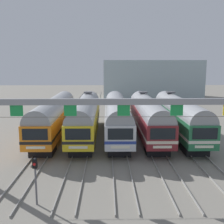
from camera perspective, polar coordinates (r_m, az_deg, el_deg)
name	(u,v)px	position (r m, az deg, el deg)	size (l,w,h in m)	color
ground_plane	(117,137)	(34.06, 1.01, -5.13)	(160.00, 160.00, 0.00)	gray
track_bed	(114,112)	(50.63, 0.33, 0.02)	(16.74, 70.00, 0.15)	gray
commuter_train_orange	(54,116)	(34.04, -11.91, -0.72)	(2.88, 18.06, 4.77)	orange
commuter_train_yellow	(86,115)	(33.53, -5.50, -0.70)	(2.88, 18.06, 5.05)	gold
commuter_train_silver	(117,115)	(33.44, 1.02, -0.69)	(2.88, 18.06, 4.77)	silver
commuter_train_maroon	(148,115)	(33.80, 7.49, -0.66)	(2.88, 18.06, 5.05)	maroon
commuter_train_green	(179,115)	(34.57, 13.75, -0.62)	(2.88, 18.06, 5.05)	#236B42
catenary_gantry	(124,116)	(19.73, 2.43, -0.83)	(20.48, 0.44, 6.97)	gray
yard_signal_mast	(35,173)	(18.33, -15.62, -12.01)	(0.28, 0.35, 3.12)	#59595E
maintenance_building	(152,79)	(73.72, 8.21, 6.81)	(25.20, 10.00, 9.65)	#9EB2B7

